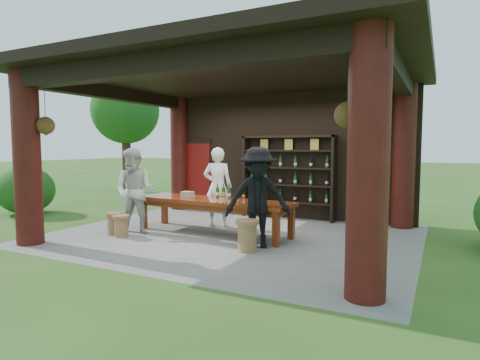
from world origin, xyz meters
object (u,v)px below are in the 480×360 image
at_px(tasting_table, 213,204).
at_px(stool_near_right, 247,235).
at_px(guest_woman, 135,191).
at_px(guest_man, 258,198).
at_px(wine_shelf, 288,177).
at_px(stool_near_left, 121,225).
at_px(host, 218,187).
at_px(napkin_basket, 188,195).
at_px(stool_far_left, 114,223).

xyz_separation_m(tasting_table, stool_near_right, (1.31, -1.00, -0.34)).
height_order(guest_woman, guest_man, guest_man).
relative_size(wine_shelf, guest_woman, 1.33).
xyz_separation_m(wine_shelf, stool_near_right, (0.51, -3.47, -0.79)).
xyz_separation_m(wine_shelf, guest_woman, (-2.30, -3.22, -0.16)).
bearing_deg(guest_woman, tasting_table, 8.67).
bearing_deg(stool_near_right, stool_near_left, -176.98).
xyz_separation_m(host, guest_man, (1.66, -1.38, 0.00)).
height_order(wine_shelf, napkin_basket, wine_shelf).
distance_m(tasting_table, host, 0.83).
relative_size(stool_near_right, guest_man, 0.30).
bearing_deg(guest_man, stool_near_right, -126.98).
distance_m(tasting_table, stool_near_right, 1.69).
height_order(guest_woman, napkin_basket, guest_woman).
relative_size(tasting_table, stool_far_left, 7.82).
relative_size(stool_near_left, stool_far_left, 0.98).
height_order(stool_far_left, guest_man, guest_man).
bearing_deg(host, stool_near_right, 116.96).
height_order(tasting_table, guest_man, guest_man).
distance_m(wine_shelf, guest_woman, 3.96).
bearing_deg(stool_near_left, napkin_basket, 50.00).
xyz_separation_m(wine_shelf, stool_far_left, (-2.65, -3.50, -0.84)).
bearing_deg(wine_shelf, stool_near_right, -81.67).
distance_m(tasting_table, napkin_basket, 0.64).
relative_size(stool_near_right, napkin_basket, 2.18).
xyz_separation_m(wine_shelf, napkin_basket, (-1.42, -2.52, -0.27)).
distance_m(wine_shelf, tasting_table, 2.63).
bearing_deg(stool_far_left, wine_shelf, 52.83).
bearing_deg(wine_shelf, stool_far_left, -127.17).
xyz_separation_m(wine_shelf, tasting_table, (-0.80, -2.47, -0.45)).
bearing_deg(guest_man, tasting_table, 125.39).
bearing_deg(napkin_basket, stool_near_right, -26.15).
bearing_deg(guest_woman, napkin_basket, 20.13).
relative_size(wine_shelf, stool_near_right, 4.35).
bearing_deg(tasting_table, stool_near_left, -143.05).
distance_m(tasting_table, guest_man, 1.54).
xyz_separation_m(wine_shelf, guest_man, (0.56, -3.12, -0.15)).
xyz_separation_m(tasting_table, stool_far_left, (-1.85, -1.03, -0.39)).
distance_m(host, guest_man, 2.15).
height_order(host, napkin_basket, host).
distance_m(stool_far_left, napkin_basket, 1.67).
relative_size(wine_shelf, host, 1.32).
height_order(stool_far_left, guest_woman, guest_woman).
bearing_deg(host, stool_far_left, 32.43).
distance_m(wine_shelf, napkin_basket, 2.91).
xyz_separation_m(stool_near_right, guest_man, (0.05, 0.35, 0.64)).
bearing_deg(stool_far_left, stool_near_right, 0.54).
bearing_deg(wine_shelf, tasting_table, -108.05).
relative_size(guest_woman, napkin_basket, 7.11).
xyz_separation_m(stool_far_left, guest_woman, (0.35, 0.28, 0.68)).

